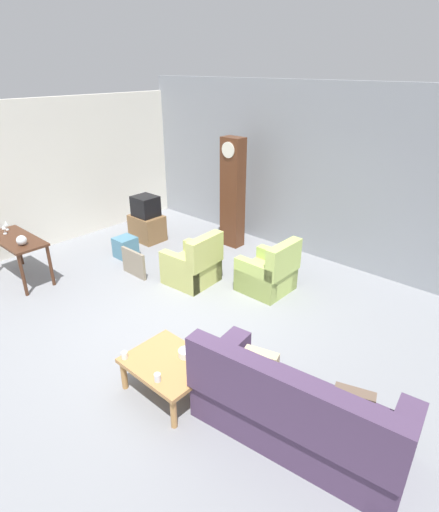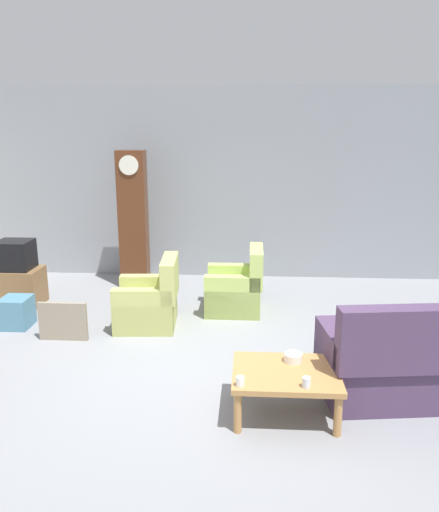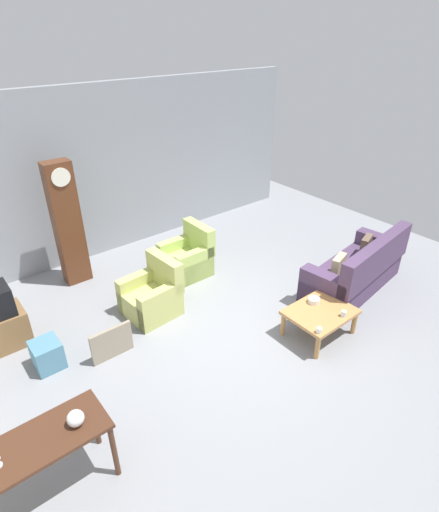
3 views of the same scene
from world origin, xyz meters
TOP-DOWN VIEW (x-y plane):
  - ground_plane at (0.00, 0.00)m, footprint 10.40×10.40m
  - garage_door_wall at (0.00, 3.60)m, footprint 8.40×0.16m
  - couch_floral at (2.29, -0.48)m, footprint 2.19×1.13m
  - armchair_olive_near at (-0.79, 1.16)m, footprint 0.84×0.81m
  - armchair_olive_far at (0.33, 1.79)m, footprint 0.79×0.76m
  - coffee_table_wood at (0.85, -0.86)m, footprint 0.96×0.76m
  - grandfather_clock at (-1.36, 2.86)m, footprint 0.44×0.30m
  - tv_stand_cabinet at (-2.87, 1.84)m, footprint 0.68×0.52m
  - tv_crt at (-2.87, 1.84)m, footprint 0.48×0.44m
  - framed_picture_leaning at (-1.76, 0.63)m, footprint 0.60×0.05m
  - storage_box_blue at (-2.52, 1.01)m, footprint 0.36×0.39m
  - cup_white_porcelain at (0.45, -1.15)m, footprint 0.07×0.07m
  - cup_blue_rimmed at (1.01, -1.14)m, footprint 0.07×0.07m
  - bowl_white_stacked at (0.93, -0.66)m, footprint 0.17×0.17m

SIDE VIEW (x-z plane):
  - ground_plane at x=0.00m, z-range 0.00..0.00m
  - storage_box_blue at x=-2.52m, z-range 0.00..0.40m
  - framed_picture_leaning at x=-1.76m, z-range 0.00..0.48m
  - tv_stand_cabinet at x=-2.87m, z-range 0.00..0.55m
  - armchair_olive_near at x=-0.79m, z-range -0.15..0.77m
  - armchair_olive_far at x=0.33m, z-range -0.15..0.77m
  - couch_floral at x=2.29m, z-range -0.17..0.87m
  - coffee_table_wood at x=0.85m, z-range 0.15..0.58m
  - bowl_white_stacked at x=0.93m, z-range 0.42..0.50m
  - cup_white_porcelain at x=0.45m, z-range 0.42..0.51m
  - cup_blue_rimmed at x=1.01m, z-range 0.42..0.51m
  - tv_crt at x=-2.87m, z-range 0.55..0.97m
  - grandfather_clock at x=-1.36m, z-range 0.01..2.20m
  - garage_door_wall at x=0.00m, z-range 0.00..3.20m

